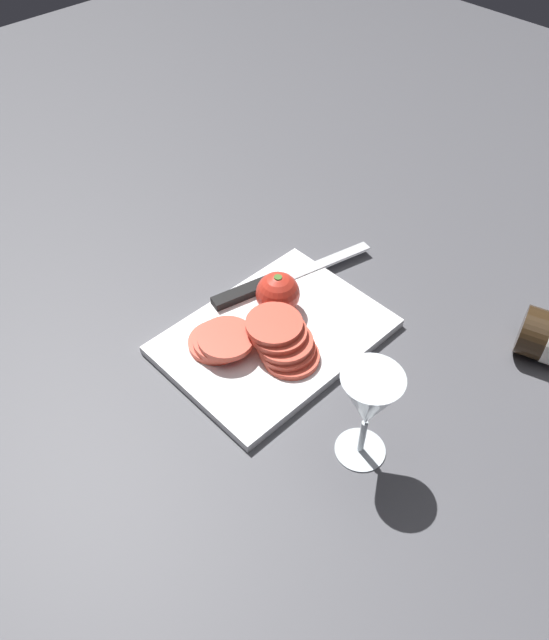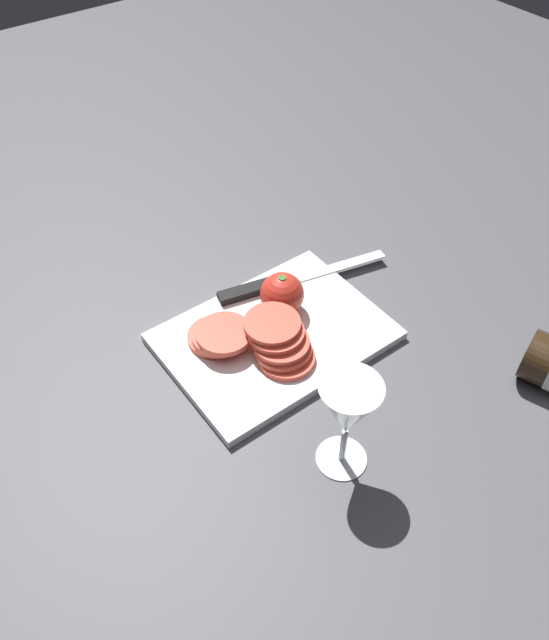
{
  "view_description": "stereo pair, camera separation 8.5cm",
  "coord_description": "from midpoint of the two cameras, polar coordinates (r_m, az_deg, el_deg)",
  "views": [
    {
      "loc": [
        -0.4,
        -0.44,
        0.74
      ],
      "look_at": [
        0.06,
        0.04,
        0.05
      ],
      "focal_mm": 35.0,
      "sensor_mm": 36.0,
      "label": 1
    },
    {
      "loc": [
        -0.34,
        -0.49,
        0.74
      ],
      "look_at": [
        0.06,
        0.04,
        0.05
      ],
      "focal_mm": 35.0,
      "sensor_mm": 36.0,
      "label": 2
    }
  ],
  "objects": [
    {
      "name": "ground_plane",
      "position": [
        0.95,
        1.23,
        -4.87
      ],
      "size": [
        3.0,
        3.0,
        0.0
      ],
      "primitive_type": "plane",
      "color": "#4C4C51"
    },
    {
      "name": "knife",
      "position": [
        1.05,
        1.68,
        3.08
      ],
      "size": [
        0.31,
        0.09,
        0.01
      ],
      "rotation": [
        0.0,
        0.0,
        6.05
      ],
      "color": "silver",
      "rests_on": "cutting_board"
    },
    {
      "name": "cutting_board",
      "position": [
        0.99,
        2.45,
        -1.63
      ],
      "size": [
        0.34,
        0.25,
        0.02
      ],
      "color": "white",
      "rests_on": "ground_plane"
    },
    {
      "name": "whole_tomato",
      "position": [
        0.99,
        3.14,
        2.26
      ],
      "size": [
        0.07,
        0.07,
        0.07
      ],
      "color": "red",
      "rests_on": "cutting_board"
    },
    {
      "name": "tomato_slice_stack_far",
      "position": [
        0.94,
        3.04,
        -2.05
      ],
      "size": [
        0.09,
        0.13,
        0.05
      ],
      "color": "#DB4C38",
      "rests_on": "cutting_board"
    },
    {
      "name": "tomato_slice_stack_near",
      "position": [
        0.96,
        -2.53,
        -1.52
      ],
      "size": [
        0.09,
        0.11,
        0.03
      ],
      "color": "#DB4C38",
      "rests_on": "cutting_board"
    },
    {
      "name": "wine_glass",
      "position": [
        0.78,
        9.88,
        -8.47
      ],
      "size": [
        0.08,
        0.08,
        0.16
      ],
      "color": "silver",
      "rests_on": "ground_plane"
    }
  ]
}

